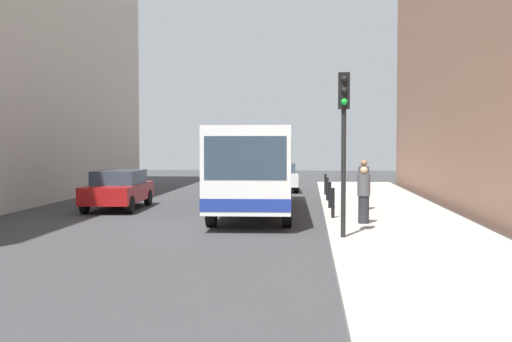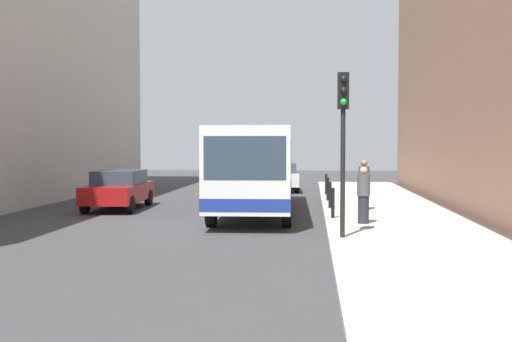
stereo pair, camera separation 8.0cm
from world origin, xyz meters
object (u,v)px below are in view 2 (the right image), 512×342
object	(u,v)px
traffic_light	(343,123)
bollard_far	(328,189)
bollard_farthest	(326,184)
bollard_near	(333,203)
car_behind_bus	(280,176)
pedestrian_near_signal	(364,195)
pedestrian_mid_sidewalk	(364,185)
bollard_mid	(330,195)
car_beside_bus	(119,189)
bus	(256,165)

from	to	relation	value
traffic_light	bollard_far	size ratio (longest dim) A/B	4.32
bollard_farthest	bollard_near	bearing A→B (deg)	-90.00
car_behind_bus	bollard_far	world-z (taller)	car_behind_bus
bollard_near	bollard_far	size ratio (longest dim) A/B	1.00
pedestrian_near_signal	pedestrian_mid_sidewalk	world-z (taller)	pedestrian_mid_sidewalk
car_behind_bus	bollard_mid	xyz separation A→B (m)	(2.33, -10.24, -0.16)
bollard_mid	pedestrian_mid_sidewalk	size ratio (longest dim) A/B	0.53
car_behind_bus	pedestrian_mid_sidewalk	bearing A→B (deg)	103.96
pedestrian_mid_sidewalk	bollard_far	bearing A→B (deg)	50.33
traffic_light	pedestrian_mid_sidewalk	size ratio (longest dim) A/B	2.30
traffic_light	bollard_far	bearing A→B (deg)	90.56
car_behind_bus	bollard_farthest	distance (m)	4.77
bollard_near	bollard_mid	xyz separation A→B (m)	(0.00, 3.04, 0.00)
car_behind_bus	traffic_light	size ratio (longest dim) A/B	1.10
bollard_far	pedestrian_mid_sidewalk	xyz separation A→B (m)	(1.18, -3.58, 0.42)
car_beside_bus	bollard_far	distance (m)	8.43
bollard_far	pedestrian_near_signal	bearing A→B (deg)	-83.44
bus	bollard_farthest	world-z (taller)	bus
bus	car_beside_bus	world-z (taller)	bus
pedestrian_mid_sidewalk	bollard_farthest	bearing A→B (deg)	42.21
bus	bollard_farthest	size ratio (longest dim) A/B	11.68
car_behind_bus	pedestrian_mid_sidewalk	world-z (taller)	pedestrian_mid_sidewalk
bus	pedestrian_near_signal	xyz separation A→B (m)	(3.52, -4.05, -0.74)
car_behind_bus	bollard_farthest	bearing A→B (deg)	115.18
traffic_light	bus	bearing A→B (deg)	111.99
car_beside_bus	bollard_mid	bearing A→B (deg)	174.93
bollard_farthest	pedestrian_mid_sidewalk	world-z (taller)	pedestrian_mid_sidewalk
car_beside_bus	traffic_light	size ratio (longest dim) A/B	1.09
car_behind_bus	car_beside_bus	bearing A→B (deg)	56.12
bollard_near	pedestrian_near_signal	world-z (taller)	pedestrian_near_signal
bollard_near	pedestrian_mid_sidewalk	xyz separation A→B (m)	(1.18, 2.50, 0.42)
bollard_mid	bollard_farthest	world-z (taller)	same
car_beside_bus	pedestrian_near_signal	bearing A→B (deg)	149.56
bollard_mid	pedestrian_near_signal	size ratio (longest dim) A/B	0.57
traffic_light	bollard_mid	distance (m)	7.52
traffic_light	pedestrian_near_signal	distance (m)	3.54
bollard_farthest	car_behind_bus	bearing A→B (deg)	119.24
car_beside_bus	car_behind_bus	bearing A→B (deg)	-122.28
car_behind_bus	pedestrian_mid_sidewalk	distance (m)	11.34
bus	pedestrian_mid_sidewalk	size ratio (longest dim) A/B	6.23
bollard_far	car_behind_bus	bearing A→B (deg)	107.92
bus	car_behind_bus	distance (m)	10.57
car_beside_bus	pedestrian_mid_sidewalk	world-z (taller)	pedestrian_mid_sidewalk
bus	bollard_near	size ratio (longest dim) A/B	11.68
bollard_mid	bollard_far	bearing A→B (deg)	90.00
car_behind_bus	bollard_near	xyz separation A→B (m)	(2.33, -13.28, -0.16)
traffic_light	bollard_near	size ratio (longest dim) A/B	4.32
car_behind_bus	bus	bearing A→B (deg)	84.09
traffic_light	bollard_mid	bearing A→B (deg)	90.80
bollard_mid	car_behind_bus	bearing A→B (deg)	102.81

